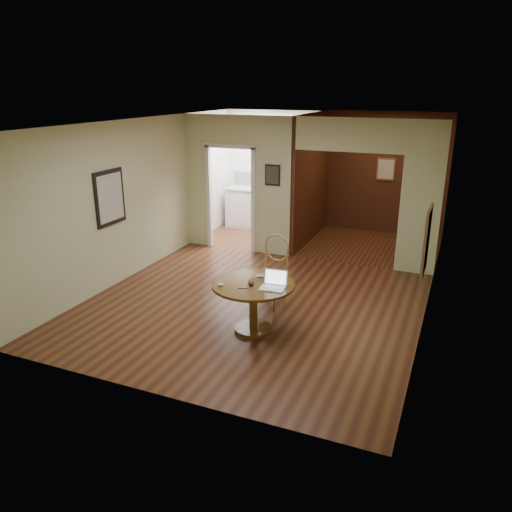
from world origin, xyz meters
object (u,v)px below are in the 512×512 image
at_px(closed_laptop, 267,277).
at_px(open_laptop, 274,283).
at_px(chair, 273,267).
at_px(dining_table, 253,296).

bearing_deg(closed_laptop, open_laptop, -64.73).
distance_m(chair, closed_laptop, 0.71).
height_order(open_laptop, closed_laptop, open_laptop).
relative_size(open_laptop, closed_laptop, 1.09).
height_order(dining_table, open_laptop, open_laptop).
bearing_deg(dining_table, open_laptop, -4.18).
bearing_deg(dining_table, chair, 94.27).
bearing_deg(open_laptop, closed_laptop, 122.76).
distance_m(dining_table, closed_laptop, 0.33).
bearing_deg(chair, open_laptop, -58.39).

